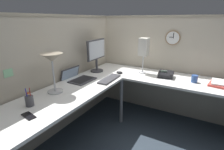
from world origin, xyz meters
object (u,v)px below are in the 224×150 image
pen_cup (29,101)px  monitor (96,53)px  computer_mouse (119,72)px  book_stack (219,83)px  desk_lamp_paper (144,48)px  desk_lamp_dome (52,61)px  wall_clock (173,38)px  keyboard (109,79)px  coffee_mug (194,79)px  laptop (77,78)px  office_phone (166,75)px  cell_phone (29,116)px

pen_cup → monitor: bearing=4.1°
computer_mouse → book_stack: size_ratio=0.33×
desk_lamp_paper → book_stack: bearing=-91.2°
desk_lamp_dome → monitor: bearing=3.3°
wall_clock → monitor: bearing=120.2°
monitor → keyboard: size_ratio=1.16×
keyboard → monitor: bearing=54.1°
pen_cup → coffee_mug: (1.48, -1.31, -0.00)m
laptop → desk_lamp_dome: (-0.46, -0.07, 0.34)m
laptop → office_phone: laptop is taller
laptop → book_stack: bearing=-67.1°
office_phone → wall_clock: bearing=4.5°
book_stack → wall_clock: bearing=64.6°
monitor → laptop: 0.53m
pen_cup → coffee_mug: pen_cup is taller
monitor → coffee_mug: size_ratio=5.21×
monitor → laptop: monitor is taller
cell_phone → office_phone: (1.64, -0.78, 0.03)m
computer_mouse → desk_lamp_paper: desk_lamp_paper is taller
keyboard → cell_phone: size_ratio=2.99×
monitor → book_stack: monitor is taller
computer_mouse → desk_lamp_dome: (-0.99, 0.31, 0.35)m
coffee_mug → wall_clock: size_ratio=0.44×
pen_cup → cell_phone: pen_cup is taller
book_stack → desk_lamp_paper: size_ratio=0.59×
cell_phone → wall_clock: bearing=-10.4°
office_phone → laptop: bearing=123.8°
office_phone → wall_clock: wall_clock is taller
computer_mouse → office_phone: 0.68m
office_phone → coffee_mug: size_ratio=2.28×
computer_mouse → book_stack: book_stack is taller
laptop → computer_mouse: 0.66m
laptop → coffee_mug: size_ratio=4.05×
desk_lamp_dome → office_phone: (1.16, -0.98, -0.33)m
office_phone → desk_lamp_paper: size_ratio=0.41×
pen_cup → coffee_mug: bearing=-41.4°
keyboard → coffee_mug: bearing=-67.8°
book_stack → coffee_mug: coffee_mug is taller
office_phone → book_stack: bearing=-88.5°
monitor → pen_cup: bearing=-175.9°
desk_lamp_paper → wall_clock: (0.30, -0.34, 0.14)m
pen_cup → desk_lamp_paper: desk_lamp_paper is taller
cell_phone → book_stack: 2.19m
cell_phone → desk_lamp_paper: bearing=-3.3°
monitor → cell_phone: bearing=-169.9°
computer_mouse → desk_lamp_dome: 1.09m
book_stack → office_phone: bearing=91.5°
book_stack → pen_cup: bearing=133.8°
pen_cup → book_stack: size_ratio=0.58×
cell_phone → desk_lamp_paper: 1.77m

